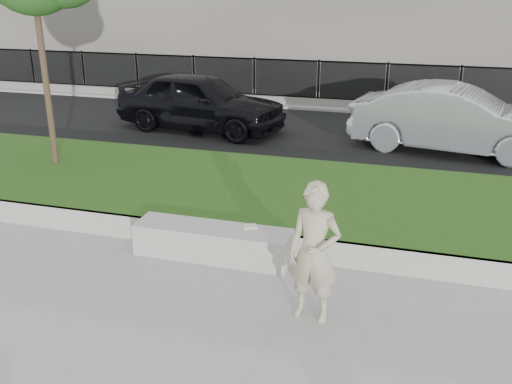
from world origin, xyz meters
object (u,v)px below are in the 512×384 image
(book, at_px, (250,226))
(car_silver, at_px, (455,119))
(stone_bench, at_px, (213,242))
(man, at_px, (314,253))
(car_dark, at_px, (201,101))

(book, distance_m, car_silver, 7.51)
(stone_bench, relative_size, car_silver, 0.49)
(stone_bench, xyz_separation_m, car_silver, (3.66, 6.99, 0.60))
(man, relative_size, car_silver, 0.36)
(man, xyz_separation_m, book, (-1.25, 1.38, -0.39))
(car_dark, xyz_separation_m, car_silver, (6.73, -0.28, -0.00))
(man, relative_size, car_dark, 0.37)
(car_silver, bearing_deg, book, 164.97)
(car_dark, bearing_deg, stone_bench, -148.35)
(car_dark, distance_m, car_silver, 6.74)
(man, bearing_deg, car_silver, 84.76)
(car_dark, bearing_deg, man, -141.43)
(book, relative_size, car_dark, 0.04)
(man, height_order, car_silver, man)
(car_dark, relative_size, car_silver, 0.97)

